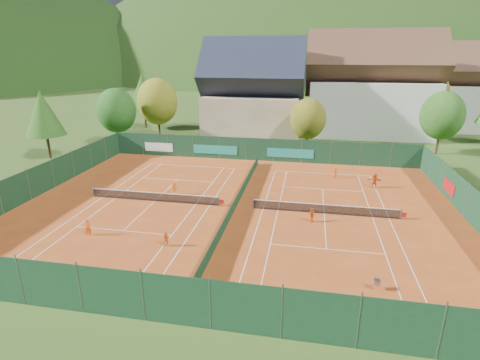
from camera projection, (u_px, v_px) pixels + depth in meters
name	position (u px, v px, depth m)	size (l,w,h in m)	color
ground	(236.00, 207.00, 34.65)	(600.00, 600.00, 0.00)	#2D4917
clay_pad	(236.00, 207.00, 34.64)	(40.00, 32.00, 0.01)	#A24317
court_markings_left	(155.00, 201.00, 36.03)	(11.03, 23.83, 0.00)	white
court_markings_right	(324.00, 214.00, 33.25)	(11.03, 23.83, 0.00)	white
tennis_net_left	(156.00, 196.00, 35.84)	(13.30, 0.10, 1.02)	#59595B
tennis_net_right	(326.00, 209.00, 33.06)	(13.30, 0.10, 1.02)	#59595B
court_divider	(236.00, 202.00, 34.48)	(0.03, 28.80, 1.00)	#12331E
fence_north	(256.00, 150.00, 49.11)	(40.00, 0.10, 3.00)	#133520
fence_south	(176.00, 301.00, 19.29)	(40.00, 0.04, 3.00)	#14371F
fence_west	(41.00, 179.00, 37.63)	(0.04, 32.00, 3.00)	#13361D
fence_east	(474.00, 208.00, 30.74)	(0.09, 32.00, 3.00)	#13341F
chalet	(253.00, 97.00, 60.89)	(16.20, 12.00, 16.00)	beige
hotel_block_a	(370.00, 91.00, 62.92)	(21.60, 11.00, 17.25)	silver
hotel_block_b	(444.00, 92.00, 68.17)	(17.28, 10.00, 15.50)	silver
tree_west_front	(116.00, 111.00, 55.30)	(5.72, 5.72, 8.69)	#472D19
tree_west_mid	(157.00, 102.00, 59.97)	(6.44, 6.44, 9.78)	#4B301A
tree_west_back	(143.00, 92.00, 68.23)	(5.60, 5.60, 10.00)	#49311A
tree_center	(308.00, 119.00, 52.52)	(5.01, 5.01, 7.60)	#4D321B
tree_east_front	(442.00, 116.00, 51.03)	(5.72, 5.72, 8.69)	#4B321A
tree_west_side	(43.00, 113.00, 48.69)	(5.04, 5.04, 9.00)	#453118
tree_east_back	(427.00, 93.00, 65.11)	(7.15, 7.15, 10.86)	#443018
mountain_backdrop	(342.00, 133.00, 259.59)	(820.00, 530.00, 242.00)	black
ball_hopper	(377.00, 282.00, 22.46)	(0.34, 0.34, 0.80)	slate
loose_ball_0	(140.00, 221.00, 31.69)	(0.07, 0.07, 0.07)	#CCD833
loose_ball_1	(314.00, 278.00, 23.81)	(0.07, 0.07, 0.07)	#CCD833
loose_ball_2	(253.00, 202.00, 35.70)	(0.07, 0.07, 0.07)	#CCD833
loose_ball_3	(192.00, 184.00, 40.73)	(0.07, 0.07, 0.07)	#CCD833
player_left_near	(88.00, 227.00, 29.13)	(0.50, 0.33, 1.37)	#EE5015
player_left_mid	(166.00, 240.00, 27.45)	(0.57, 0.45, 1.18)	orange
player_left_far	(174.00, 188.00, 37.53)	(0.87, 0.50, 1.34)	orange
player_right_near	(312.00, 215.00, 31.45)	(0.75, 0.31, 1.27)	#DB5313
player_right_far_a	(335.00, 173.00, 42.43)	(0.63, 0.41, 1.29)	#EF5815
player_right_far_b	(374.00, 181.00, 39.35)	(1.46, 0.47, 1.58)	#DD4F13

